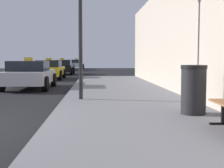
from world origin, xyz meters
The scene contains 7 objects.
sidewalk centered at (4.00, 0.00, 0.07)m, with size 4.00×32.00×0.15m, color slate.
trash_bin centered at (5.13, 0.63, 0.69)m, with size 0.57×0.57×1.08m.
car_silver centered at (0.01, 8.28, 0.65)m, with size 2.04×4.02×1.43m.
car_yellow centered at (-0.08, 15.11, 0.65)m, with size 1.93×4.23×1.43m.
car_black centered at (0.14, 21.43, 0.65)m, with size 1.97×4.05×1.43m.
car_green centered at (-0.53, 31.02, 0.65)m, with size 2.06×4.22×1.27m.
car_white centered at (0.46, 37.42, 0.65)m, with size 1.99×4.43×1.43m.
Camera 1 is at (2.97, -6.01, 1.36)m, focal length 49.78 mm.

